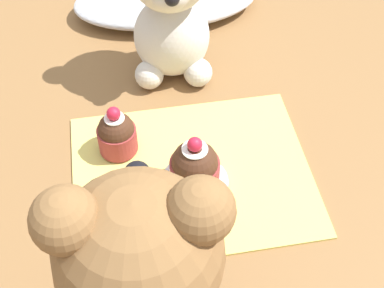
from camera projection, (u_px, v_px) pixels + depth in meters
The scene contains 6 objects.
ground_plane at pixel (192, 175), 0.63m from camera, with size 4.00×4.00×0.00m, color olive.
knitted_placemat at pixel (192, 173), 0.63m from camera, with size 0.28×0.23×0.01m, color #E0D166.
teddy_bear_cream at pixel (171, 7), 0.67m from camera, with size 0.11×0.12×0.21m.
cupcake_near_cream_bear at pixel (117, 134), 0.63m from camera, with size 0.05×0.05×0.07m.
saucer_plate at pixel (199, 182), 0.62m from camera, with size 0.08×0.08×0.01m, color silver.
cupcake_near_tan_bear at pixel (199, 166), 0.59m from camera, with size 0.06×0.06×0.07m.
Camera 1 is at (-0.07, -0.38, 0.50)m, focal length 50.00 mm.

